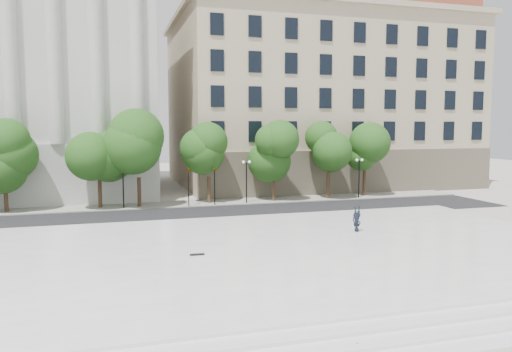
{
  "coord_description": "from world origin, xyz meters",
  "views": [
    {
      "loc": [
        -6.8,
        -24.53,
        7.71
      ],
      "look_at": [
        3.41,
        10.0,
        4.07
      ],
      "focal_mm": 35.0,
      "sensor_mm": 36.0,
      "label": 1
    }
  ],
  "objects_px": {
    "traffic_light_east": "(214,167)",
    "skateboard": "(197,254)",
    "traffic_light_west": "(188,169)",
    "person_lying": "(357,228)"
  },
  "relations": [
    {
      "from": "traffic_light_east",
      "to": "skateboard",
      "type": "bearing_deg",
      "value": -104.55
    },
    {
      "from": "traffic_light_west",
      "to": "skateboard",
      "type": "xyz_separation_m",
      "value": [
        -2.55,
        -19.55,
        -3.18
      ]
    },
    {
      "from": "traffic_light_west",
      "to": "person_lying",
      "type": "height_order",
      "value": "traffic_light_west"
    },
    {
      "from": "traffic_light_west",
      "to": "traffic_light_east",
      "type": "bearing_deg",
      "value": 0.0
    },
    {
      "from": "traffic_light_east",
      "to": "skateboard",
      "type": "height_order",
      "value": "traffic_light_east"
    },
    {
      "from": "skateboard",
      "to": "traffic_light_west",
      "type": "bearing_deg",
      "value": 84.42
    },
    {
      "from": "person_lying",
      "to": "skateboard",
      "type": "xyz_separation_m",
      "value": [
        -11.61,
        -3.14,
        -0.2
      ]
    },
    {
      "from": "person_lying",
      "to": "skateboard",
      "type": "bearing_deg",
      "value": -169.21
    },
    {
      "from": "traffic_light_east",
      "to": "skateboard",
      "type": "xyz_separation_m",
      "value": [
        -5.07,
        -19.55,
        -3.24
      ]
    },
    {
      "from": "person_lying",
      "to": "traffic_light_west",
      "type": "bearing_deg",
      "value": 114.58
    }
  ]
}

